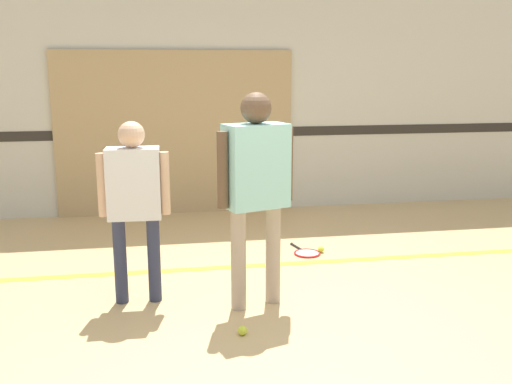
{
  "coord_description": "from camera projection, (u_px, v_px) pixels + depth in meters",
  "views": [
    {
      "loc": [
        -0.85,
        -3.98,
        1.84
      ],
      "look_at": [
        -0.14,
        0.18,
        0.92
      ],
      "focal_mm": 40.0,
      "sensor_mm": 36.0,
      "label": 1
    }
  ],
  "objects": [
    {
      "name": "ground_plane",
      "position": [
        277.0,
        313.0,
        4.37
      ],
      "size": [
        16.0,
        16.0,
        0.0
      ],
      "primitive_type": "plane",
      "color": "tan"
    },
    {
      "name": "wall_back",
      "position": [
        225.0,
        87.0,
        7.23
      ],
      "size": [
        16.0,
        0.07,
        3.2
      ],
      "color": "beige",
      "rests_on": "ground_plane"
    },
    {
      "name": "wall_panel",
      "position": [
        176.0,
        133.0,
        7.19
      ],
      "size": [
        2.97,
        0.05,
        2.05
      ],
      "color": "tan",
      "rests_on": "ground_plane"
    },
    {
      "name": "floor_stripe",
      "position": [
        254.0,
        266.0,
        5.41
      ],
      "size": [
        14.4,
        0.1,
        0.01
      ],
      "color": "yellow",
      "rests_on": "ground_plane"
    },
    {
      "name": "person_instructor",
      "position": [
        256.0,
        177.0,
        4.3
      ],
      "size": [
        0.61,
        0.39,
        1.67
      ],
      "rotation": [
        0.0,
        0.0,
        0.31
      ],
      "color": "tan",
      "rests_on": "ground_plane"
    },
    {
      "name": "person_student_left",
      "position": [
        134.0,
        193.0,
        4.4
      ],
      "size": [
        0.55,
        0.23,
        1.45
      ],
      "rotation": [
        0.0,
        0.0,
        -0.03
      ],
      "color": "#2D334C",
      "rests_on": "ground_plane"
    },
    {
      "name": "racket_spare_on_floor",
      "position": [
        306.0,
        253.0,
        5.76
      ],
      "size": [
        0.33,
        0.51,
        0.03
      ],
      "rotation": [
        0.0,
        0.0,
        1.82
      ],
      "color": "red",
      "rests_on": "ground_plane"
    },
    {
      "name": "tennis_ball_near_instructor",
      "position": [
        242.0,
        331.0,
        4.0
      ],
      "size": [
        0.07,
        0.07,
        0.07
      ],
      "primitive_type": "sphere",
      "color": "#CCE038",
      "rests_on": "ground_plane"
    },
    {
      "name": "tennis_ball_by_spare_racket",
      "position": [
        321.0,
        249.0,
        5.79
      ],
      "size": [
        0.07,
        0.07,
        0.07
      ],
      "primitive_type": "sphere",
      "color": "#CCE038",
      "rests_on": "ground_plane"
    }
  ]
}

